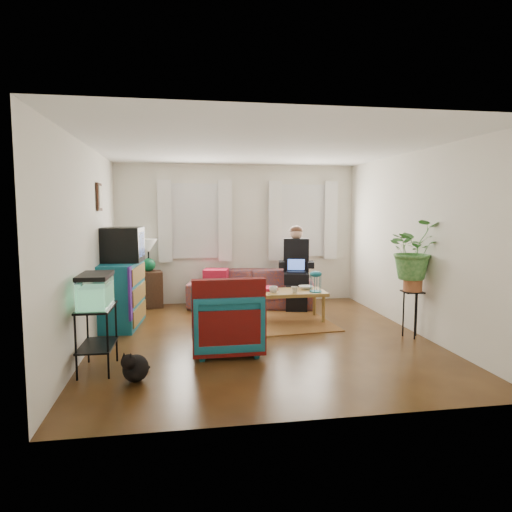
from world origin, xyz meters
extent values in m
cube|color=#4F2B14|center=(0.00, 0.00, 0.00)|extent=(4.50, 5.00, 0.01)
cube|color=white|center=(0.00, 0.00, 2.60)|extent=(4.50, 5.00, 0.01)
cube|color=silver|center=(0.00, 2.50, 1.30)|extent=(4.50, 0.01, 2.60)
cube|color=silver|center=(0.00, -2.50, 1.30)|extent=(4.50, 0.01, 2.60)
cube|color=silver|center=(-2.25, 0.00, 1.30)|extent=(0.01, 5.00, 2.60)
cube|color=silver|center=(2.25, 0.00, 1.30)|extent=(0.01, 5.00, 2.60)
cube|color=white|center=(-0.80, 2.48, 1.55)|extent=(1.08, 0.04, 1.38)
cube|color=white|center=(1.25, 2.48, 1.55)|extent=(1.08, 0.04, 1.38)
cube|color=white|center=(-0.80, 2.40, 1.55)|extent=(1.36, 0.06, 1.50)
cube|color=white|center=(1.25, 2.40, 1.55)|extent=(1.36, 0.06, 1.50)
cube|color=#3D2616|center=(-2.21, 0.85, 1.95)|extent=(0.04, 0.32, 0.40)
cube|color=brown|center=(0.20, 0.83, 0.01)|extent=(2.13, 1.76, 0.01)
imported|color=brown|center=(0.19, 2.05, 0.44)|extent=(2.39, 1.36, 0.88)
cube|color=#402A18|center=(-1.65, 2.31, 0.33)|extent=(0.51, 0.51, 0.65)
cube|color=#12636E|center=(-1.99, 0.97, 0.49)|extent=(0.65, 1.14, 0.98)
cube|color=black|center=(-1.96, 1.08, 1.24)|extent=(0.65, 0.60, 0.52)
cube|color=black|center=(-2.00, -0.96, 0.36)|extent=(0.37, 0.65, 0.72)
cube|color=#7FD899|center=(-2.00, -0.96, 0.90)|extent=(0.33, 0.59, 0.38)
ellipsoid|color=black|center=(-1.56, -1.37, 0.17)|extent=(0.38, 0.47, 0.35)
imported|color=#125470|center=(-0.53, -0.50, 0.43)|extent=(0.84, 0.79, 0.86)
cube|color=#9E0A0A|center=(-0.53, -0.83, 0.61)|extent=(0.87, 0.20, 0.71)
cube|color=brown|center=(0.60, 0.89, 0.24)|extent=(1.16, 0.63, 0.48)
imported|color=white|center=(0.34, 0.78, 0.53)|extent=(0.13, 0.13, 0.10)
imported|color=beige|center=(0.66, 0.70, 0.53)|extent=(0.11, 0.11, 0.10)
imported|color=white|center=(0.92, 1.00, 0.51)|extent=(0.23, 0.23, 0.06)
cylinder|color=#B21414|center=(0.29, 1.05, 0.50)|extent=(0.36, 0.36, 0.04)
cube|color=black|center=(2.07, -0.31, 0.33)|extent=(0.29, 0.29, 0.65)
imported|color=#599947|center=(2.07, -0.31, 1.10)|extent=(0.78, 0.69, 0.82)
camera|label=1|loc=(-1.08, -6.07, 1.79)|focal=32.00mm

